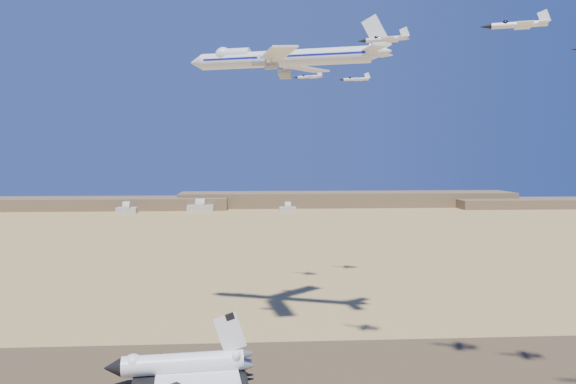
{
  "coord_description": "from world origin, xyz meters",
  "views": [
    {
      "loc": [
        -1.5,
        -162.84,
        63.47
      ],
      "look_at": [
        9.73,
        8.0,
        52.55
      ],
      "focal_mm": 35.0,
      "sensor_mm": 36.0,
      "label": 1
    }
  ],
  "objects": [
    {
      "name": "runway",
      "position": [
        0.0,
        0.0,
        0.03
      ],
      "size": [
        600.0,
        50.0,
        0.06
      ],
      "primitive_type": "cube",
      "color": "brown",
      "rests_on": "ground"
    },
    {
      "name": "chase_jet_e",
      "position": [
        24.4,
        88.94,
        98.94
      ],
      "size": [
        13.16,
        8.02,
        3.42
      ],
      "rotation": [
        0.0,
        0.0,
        -0.43
      ],
      "color": "white"
    },
    {
      "name": "chase_jet_f",
      "position": [
        48.48,
        105.0,
        100.26
      ],
      "size": [
        14.88,
        8.69,
        3.79
      ],
      "rotation": [
        0.0,
        0.0,
        -0.31
      ],
      "color": "white"
    },
    {
      "name": "ridgeline",
      "position": [
        65.32,
        527.31,
        7.63
      ],
      "size": [
        960.0,
        90.0,
        18.0
      ],
      "color": "brown",
      "rests_on": "ground"
    },
    {
      "name": "carrier_747",
      "position": [
        7.89,
        36.72,
        97.8
      ],
      "size": [
        72.13,
        53.43,
        18.17
      ],
      "rotation": [
        0.0,
        0.0,
        -0.33
      ],
      "color": "white"
    },
    {
      "name": "hangars",
      "position": [
        -64.0,
        478.43,
        4.83
      ],
      "size": [
        200.5,
        29.5,
        30.0
      ],
      "color": "beige",
      "rests_on": "ground"
    },
    {
      "name": "chase_jet_b",
      "position": [
        63.03,
        -28.86,
        95.32
      ],
      "size": [
        15.59,
        9.18,
        3.99
      ],
      "rotation": [
        0.0,
        0.0,
        -0.35
      ],
      "color": "white"
    },
    {
      "name": "shuttle",
      "position": [
        -20.87,
        -9.2,
        5.35
      ],
      "size": [
        40.54,
        27.61,
        19.91
      ],
      "rotation": [
        0.0,
        0.0,
        0.11
      ],
      "color": "white",
      "rests_on": "runway"
    },
    {
      "name": "chase_jet_a",
      "position": [
        35.96,
        -6.57,
        96.08
      ],
      "size": [
        13.86,
        8.9,
        3.63
      ],
      "rotation": [
        0.0,
        0.0,
        -0.46
      ],
      "color": "white"
    },
    {
      "name": "ground",
      "position": [
        0.0,
        0.0,
        0.0
      ],
      "size": [
        1200.0,
        1200.0,
        0.0
      ],
      "primitive_type": "plane",
      "color": "#A58149",
      "rests_on": "ground"
    }
  ]
}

